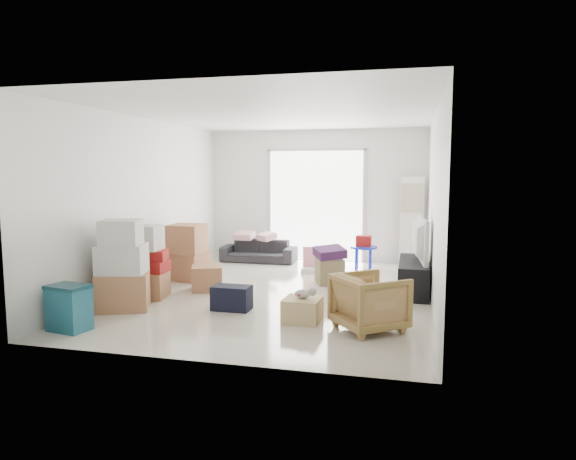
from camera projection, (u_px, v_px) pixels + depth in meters
The scene contains 21 objects.
room_shell at pixel (279, 205), 7.75m from camera, with size 4.98×6.48×3.18m.
sliding_door at pixel (316, 201), 10.63m from camera, with size 2.10×0.04×2.33m.
ac_tower at pixel (412, 222), 9.90m from camera, with size 0.45×0.30×1.75m, color white.
tv_console at pixel (413, 276), 7.88m from camera, with size 0.44×1.46×0.49m, color black.
television at pixel (414, 256), 7.84m from camera, with size 1.14×0.66×0.15m, color black.
sofa at pixel (259, 247), 10.54m from camera, with size 1.53×0.45×0.60m, color #26272B.
pillow_left at pixel (244, 229), 10.57m from camera, with size 0.42×0.33×0.13m, color #C38E9A.
pillow_right at pixel (267, 230), 10.42m from camera, with size 0.35×0.28×0.12m, color #C38E9A.
armchair at pixel (370, 300), 5.96m from camera, with size 0.71×0.67×0.73m, color tan.
storage_bins at pixel (69, 308), 5.97m from camera, with size 0.51×0.40×0.54m.
box_stack_a at pixel (122, 270), 6.86m from camera, with size 0.82×0.76×1.21m.
box_stack_b at pixel (147, 266), 7.51m from camera, with size 0.62×0.61×1.07m.
box_stack_c at pixel (187, 253), 8.77m from camera, with size 0.72×0.63×0.95m.
loose_box at pixel (207, 278), 8.01m from camera, with size 0.46×0.46×0.38m, color #9F6D48.
duffel_bag at pixel (232, 298), 6.88m from camera, with size 0.51×0.31×0.33m, color black.
ottoman at pixel (330, 271), 8.48m from camera, with size 0.42×0.42×0.42m, color #9A8659.
blanket at pixel (330, 255), 8.45m from camera, with size 0.46×0.46×0.14m, color #472153.
kids_table at pixel (364, 245), 9.70m from camera, with size 0.52×0.52×0.65m.
toy_walker at pixel (311, 265), 9.47m from camera, with size 0.40×0.37×0.46m.
wood_crate at pixel (302, 310), 6.33m from camera, with size 0.44×0.44×0.30m, color tan.
plush_bunny at pixel (305, 293), 6.30m from camera, with size 0.27×0.16×0.14m.
Camera 1 is at (1.96, -7.49, 1.85)m, focal length 32.00 mm.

